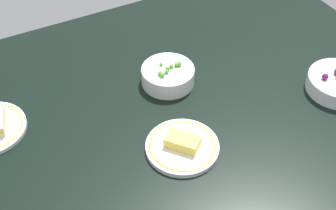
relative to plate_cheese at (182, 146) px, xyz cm
name	(u,v)px	position (x,y,z in cm)	size (l,w,h in cm)	color
dining_table	(168,115)	(3.34, 14.05, -3.15)	(152.48, 110.03, 4.00)	black
plate_cheese	(182,146)	(0.00, 0.00, 0.00)	(18.76, 18.76, 4.23)	silver
bowl_peas	(168,75)	(8.76, 24.35, 1.70)	(15.50, 15.50, 6.39)	silver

